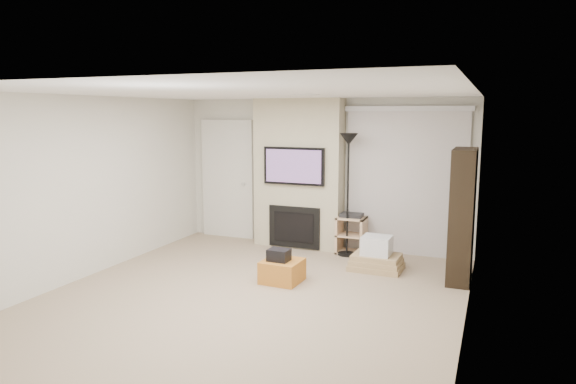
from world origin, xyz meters
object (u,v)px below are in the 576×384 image
at_px(floor_lamp, 348,160).
at_px(bookshelf, 462,216).
at_px(ottoman, 282,271).
at_px(av_stand, 351,232).
at_px(box_stack, 376,257).

xyz_separation_m(floor_lamp, bookshelf, (1.76, -0.63, -0.64)).
distance_m(ottoman, av_stand, 1.83).
height_order(floor_lamp, bookshelf, floor_lamp).
bearing_deg(av_stand, floor_lamp, -103.33).
relative_size(ottoman, bookshelf, 0.28).
bearing_deg(ottoman, floor_lamp, 74.35).
bearing_deg(av_stand, box_stack, -51.66).
xyz_separation_m(av_stand, bookshelf, (1.73, -0.77, 0.55)).
distance_m(av_stand, box_stack, 0.94).
relative_size(floor_lamp, bookshelf, 1.08).
distance_m(floor_lamp, bookshelf, 1.98).
xyz_separation_m(ottoman, av_stand, (0.48, 1.75, 0.20)).
bearing_deg(av_stand, ottoman, -105.47).
relative_size(ottoman, floor_lamp, 0.26).
relative_size(av_stand, bookshelf, 0.37).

